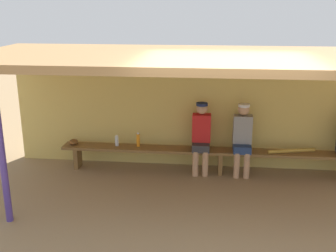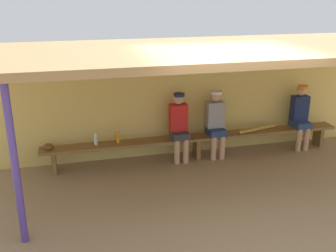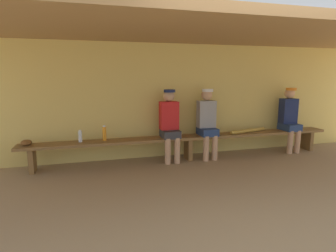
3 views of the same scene
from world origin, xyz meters
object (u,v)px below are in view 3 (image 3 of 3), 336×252
at_px(water_bottle_orange, 80,136).
at_px(baseball_bat, 248,131).
at_px(player_middle, 290,117).
at_px(player_rightmost, 207,120).
at_px(water_bottle_blue, 104,133).
at_px(player_shirtless_tan, 170,122).
at_px(bench, 188,140).
at_px(baseball_glove_worn, 26,143).

distance_m(water_bottle_orange, baseball_bat, 3.25).
bearing_deg(baseball_bat, player_middle, -13.79).
height_order(player_rightmost, water_bottle_blue, player_rightmost).
bearing_deg(player_shirtless_tan, water_bottle_orange, 179.04).
distance_m(bench, water_bottle_blue, 1.57).
relative_size(player_shirtless_tan, water_bottle_orange, 6.36).
bearing_deg(water_bottle_blue, player_middle, -0.55).
bearing_deg(water_bottle_orange, water_bottle_blue, 1.36).
relative_size(player_rightmost, water_bottle_blue, 4.98).
height_order(bench, baseball_glove_worn, baseball_glove_worn).
bearing_deg(baseball_bat, bench, 166.00).
bearing_deg(bench, baseball_bat, -0.00).
height_order(player_shirtless_tan, baseball_glove_worn, player_shirtless_tan).
xyz_separation_m(player_rightmost, water_bottle_orange, (-2.35, 0.03, -0.19)).
bearing_deg(water_bottle_blue, player_rightmost, -1.08).
height_order(bench, baseball_bat, baseball_bat).
relative_size(baseball_glove_worn, baseball_bat, 0.27).
relative_size(player_rightmost, player_middle, 1.00).
height_order(bench, player_shirtless_tan, player_shirtless_tan).
height_order(player_middle, water_bottle_orange, player_middle).
bearing_deg(water_bottle_blue, bench, -1.48).
distance_m(baseball_glove_worn, baseball_bat, 4.11).
height_order(water_bottle_orange, baseball_glove_worn, water_bottle_orange).
bearing_deg(bench, player_middle, 0.09).
relative_size(player_middle, baseball_bat, 1.50).
xyz_separation_m(player_rightmost, water_bottle_blue, (-1.94, 0.04, -0.16)).
bearing_deg(player_middle, bench, -179.91).
xyz_separation_m(player_shirtless_tan, player_middle, (2.62, 0.00, 0.00)).
distance_m(player_rightmost, water_bottle_blue, 1.95).
bearing_deg(player_middle, baseball_glove_worn, 179.65).
relative_size(player_shirtless_tan, water_bottle_blue, 4.98).
xyz_separation_m(player_shirtless_tan, player_rightmost, (0.75, 0.00, 0.00)).
bearing_deg(bench, water_bottle_blue, 178.52).
relative_size(bench, water_bottle_blue, 22.22).
relative_size(bench, baseball_bat, 6.68).
xyz_separation_m(player_rightmost, player_middle, (1.87, 0.00, 0.00)).
bearing_deg(bench, player_shirtless_tan, 179.45).
bearing_deg(baseball_glove_worn, bench, -101.09).
bearing_deg(baseball_bat, water_bottle_orange, 165.47).
height_order(water_bottle_blue, baseball_bat, water_bottle_blue).
xyz_separation_m(bench, baseball_bat, (1.28, -0.00, 0.11)).
distance_m(bench, player_rightmost, 0.52).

